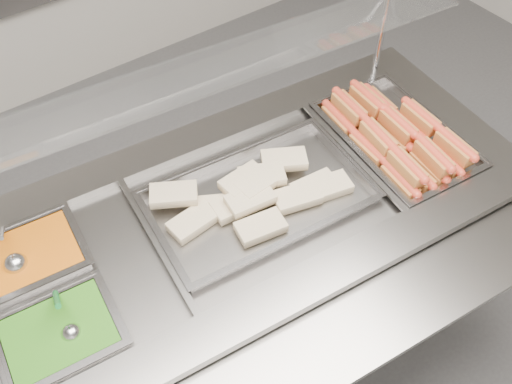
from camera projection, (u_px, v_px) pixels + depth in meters
steam_counter at (245, 278)px, 2.12m from camera, size 1.92×1.00×0.89m
tray_rail at (334, 338)px, 1.54m from camera, size 1.79×0.54×0.05m
sneeze_guard at (203, 73)px, 1.63m from camera, size 1.65×0.45×0.43m
pan_hotdogs at (394, 143)px, 2.02m from camera, size 0.39×0.57×0.10m
pan_wraps at (259, 201)px, 1.82m from camera, size 0.71×0.46×0.07m
pan_beans at (32, 262)px, 1.69m from camera, size 0.32×0.26×0.10m
pan_peas at (62, 339)px, 1.53m from camera, size 0.32×0.26×0.10m
hotdogs_in_buns at (393, 136)px, 1.97m from camera, size 0.30×0.53×0.12m
tortilla_wraps at (255, 194)px, 1.80m from camera, size 0.60×0.37×0.07m
ladle at (15, 262)px, 1.63m from camera, size 0.07×0.19×0.15m
serving_spoon at (69, 327)px, 1.50m from camera, size 0.06×0.17×0.15m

